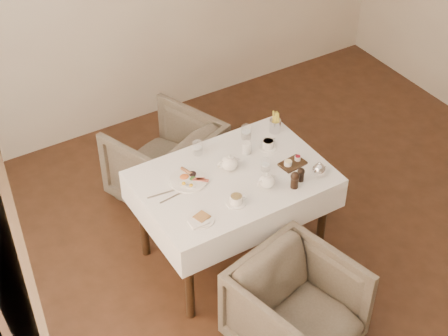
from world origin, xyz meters
TOP-DOWN VIEW (x-y plane):
  - table at (-0.56, 0.54)m, footprint 1.28×0.88m
  - armchair_near at (-0.63, -0.33)m, footprint 0.83×0.85m
  - armchair_far at (-0.66, 1.39)m, footprint 0.95×0.96m
  - breakfast_plate at (-0.84, 0.66)m, footprint 0.26×0.26m
  - side_plate at (-0.96, 0.28)m, footprint 0.17×0.17m
  - teapot_centre at (-0.55, 0.61)m, footprint 0.18×0.15m
  - teapot_front at (-0.43, 0.33)m, footprint 0.16×0.13m
  - creamer at (-0.34, 0.71)m, footprint 0.08×0.08m
  - teacup_near at (-0.69, 0.30)m, footprint 0.13×0.13m
  - teacup_far at (-0.18, 0.68)m, footprint 0.13×0.13m
  - glass_left at (-0.64, 0.88)m, footprint 0.09×0.09m
  - glass_mid at (-0.34, 0.48)m, footprint 0.08×0.08m
  - glass_right at (-0.25, 0.86)m, footprint 0.09×0.09m
  - condiment_board at (-0.15, 0.43)m, footprint 0.19×0.14m
  - pepper_mill_left at (-0.28, 0.23)m, footprint 0.06×0.06m
  - pepper_mill_right at (-0.20, 0.27)m, footprint 0.06×0.06m
  - silver_pot at (-0.07, 0.24)m, footprint 0.11×0.09m
  - fries_cup at (-0.03, 0.81)m, footprint 0.08×0.08m
  - cutlery_fork at (-1.06, 0.63)m, footprint 0.19×0.04m
  - cutlery_knife at (-1.02, 0.56)m, footprint 0.17×0.03m

SIDE VIEW (x-z plane):
  - armchair_near at x=-0.63m, z-range 0.00..0.65m
  - armchair_far at x=-0.66m, z-range 0.00..0.68m
  - table at x=-0.56m, z-range 0.26..1.02m
  - cutlery_knife at x=-1.02m, z-range 0.76..0.76m
  - cutlery_fork at x=-1.06m, z-range 0.76..0.76m
  - side_plate at x=-0.96m, z-range 0.75..0.77m
  - breakfast_plate at x=-0.84m, z-range 0.75..0.78m
  - condiment_board at x=-0.15m, z-range 0.75..0.79m
  - teacup_far at x=-0.18m, z-range 0.75..0.82m
  - teacup_near at x=-0.69m, z-range 0.75..0.82m
  - creamer at x=-0.34m, z-range 0.76..0.84m
  - glass_mid at x=-0.34m, z-range 0.76..0.84m
  - glass_left at x=-0.64m, z-range 0.76..0.85m
  - glass_right at x=-0.25m, z-range 0.76..0.86m
  - pepper_mill_right at x=-0.20m, z-range 0.76..0.86m
  - silver_pot at x=-0.07m, z-range 0.76..0.87m
  - teapot_front at x=-0.43m, z-range 0.76..0.88m
  - pepper_mill_left at x=-0.28m, z-range 0.76..0.88m
  - teapot_centre at x=-0.55m, z-range 0.76..0.88m
  - fries_cup at x=-0.03m, z-range 0.74..0.92m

